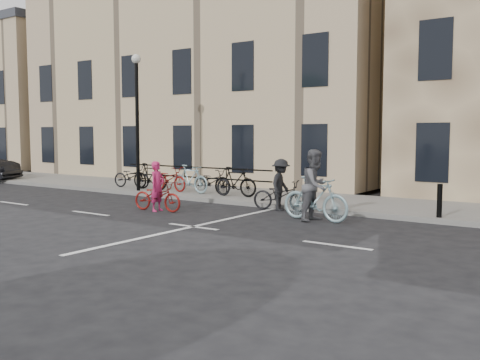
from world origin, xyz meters
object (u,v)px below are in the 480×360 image
Objects in this scene: cyclist_pink at (157,194)px; cyclist_dark at (281,190)px; lamp_post at (137,105)px; cyclist_grey at (315,192)px.

cyclist_pink is 0.94× the size of cyclist_dark.
cyclist_grey is at bearing -11.48° from lamp_post.
cyclist_grey is (8.63, -1.75, -2.70)m from lamp_post.
lamp_post is 2.79× the size of cyclist_dark.
cyclist_pink is at bearing 116.11° from cyclist_dark.
cyclist_pink is 3.81m from cyclist_dark.
lamp_post is 2.96× the size of cyclist_pink.
cyclist_grey is 1.09× the size of cyclist_dark.
cyclist_grey is 2.12m from cyclist_dark.
cyclist_dark is (6.85, -0.60, -2.86)m from lamp_post.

